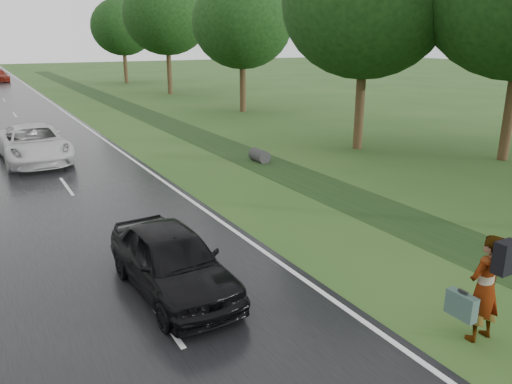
{
  "coord_description": "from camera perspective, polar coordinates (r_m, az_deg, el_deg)",
  "views": [
    {
      "loc": [
        0.93,
        -8.26,
        5.13
      ],
      "look_at": [
        7.06,
        2.5,
        1.3
      ],
      "focal_mm": 35.0,
      "sensor_mm": 36.0,
      "label": 1
    }
  ],
  "objects": [
    {
      "name": "edge_stripe_east",
      "position": [
        53.81,
        -23.72,
        10.35
      ],
      "size": [
        0.12,
        180.0,
        0.01
      ],
      "primitive_type": "cube",
      "color": "silver",
      "rests_on": "road"
    },
    {
      "name": "drainage_ditch",
      "position": [
        29.4,
        -8.2,
        7.04
      ],
      "size": [
        2.2,
        120.0,
        0.56
      ],
      "color": "black",
      "rests_on": "ground"
    },
    {
      "name": "tree_east_b",
      "position": [
        24.37,
        12.46,
        20.47
      ],
      "size": [
        7.6,
        7.6,
        10.11
      ],
      "color": "#3C2D18",
      "rests_on": "ground"
    },
    {
      "name": "tree_east_c",
      "position": [
        36.6,
        -1.58,
        18.75
      ],
      "size": [
        7.0,
        7.0,
        9.29
      ],
      "color": "#3C2D18",
      "rests_on": "ground"
    },
    {
      "name": "tree_east_d",
      "position": [
        49.28,
        -10.19,
        19.28
      ],
      "size": [
        8.0,
        8.0,
        10.76
      ],
      "color": "#3C2D18",
      "rests_on": "ground"
    },
    {
      "name": "tree_east_f",
      "position": [
        62.51,
        -15.02,
        17.77
      ],
      "size": [
        7.2,
        7.2,
        9.62
      ],
      "color": "#3C2D18",
      "rests_on": "ground"
    },
    {
      "name": "pedestrian",
      "position": [
        9.58,
        24.67,
        -9.87
      ],
      "size": [
        0.88,
        0.79,
        1.98
      ],
      "rotation": [
        0.0,
        0.0,
        3.14
      ],
      "color": "#A5998C",
      "rests_on": "ground"
    },
    {
      "name": "white_pickup",
      "position": [
        23.42,
        -24.08,
        5.06
      ],
      "size": [
        2.7,
        5.6,
        1.54
      ],
      "primitive_type": "imported",
      "rotation": [
        0.0,
        0.0,
        0.03
      ],
      "color": "silver",
      "rests_on": "road"
    },
    {
      "name": "dark_sedan",
      "position": [
        10.52,
        -9.56,
        -7.7
      ],
      "size": [
        1.83,
        4.19,
        1.41
      ],
      "primitive_type": "imported",
      "rotation": [
        0.0,
        0.0,
        0.04
      ],
      "color": "black",
      "rests_on": "road"
    }
  ]
}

